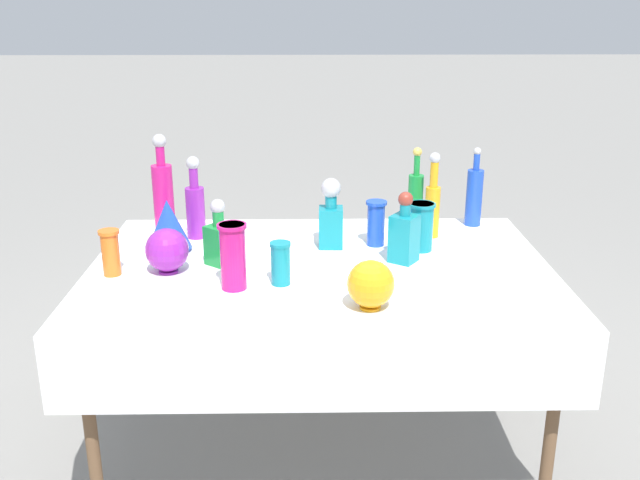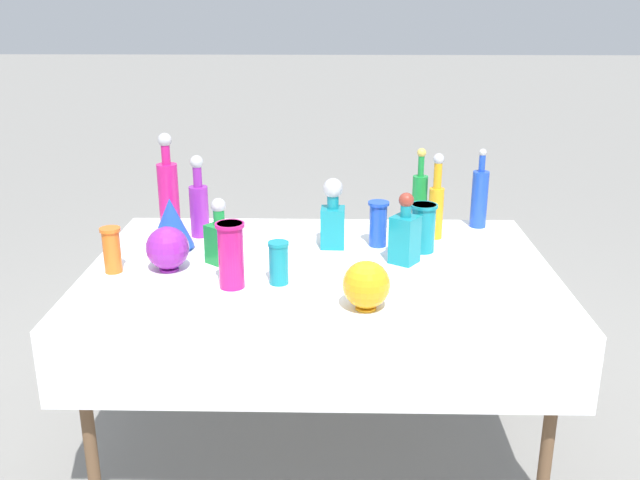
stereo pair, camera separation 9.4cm
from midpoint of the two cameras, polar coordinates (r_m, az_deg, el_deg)
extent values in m
plane|color=gray|center=(3.07, -0.91, -15.37)|extent=(40.00, 40.00, 0.00)
cube|color=white|center=(2.72, -0.99, -2.30)|extent=(1.75, 1.17, 0.03)
cube|color=white|center=(2.24, -0.96, -10.68)|extent=(1.75, 0.01, 0.27)
cylinder|color=brown|center=(2.58, -18.91, -14.13)|extent=(0.04, 0.04, 0.73)
cylinder|color=brown|center=(2.58, 17.05, -13.95)|extent=(0.04, 0.04, 0.73)
cylinder|color=brown|center=(3.40, -14.14, -5.31)|extent=(0.04, 0.04, 0.73)
cylinder|color=brown|center=(3.40, 12.24, -5.17)|extent=(0.04, 0.04, 0.73)
cylinder|color=purple|center=(3.04, -10.79, 2.15)|extent=(0.08, 0.08, 0.22)
cylinder|color=purple|center=(3.00, -10.96, 4.93)|extent=(0.04, 0.04, 0.09)
sphere|color=#B2B2B7|center=(2.99, -11.04, 6.06)|extent=(0.06, 0.06, 0.06)
cylinder|color=orange|center=(3.03, 8.09, 2.22)|extent=(0.06, 0.06, 0.22)
cylinder|color=orange|center=(2.99, 8.23, 5.21)|extent=(0.03, 0.03, 0.11)
sphere|color=#B2B2B7|center=(2.97, 8.30, 6.50)|extent=(0.05, 0.05, 0.05)
cylinder|color=#C61972|center=(3.21, -13.24, 3.41)|extent=(0.09, 0.09, 0.28)
cylinder|color=#C61972|center=(3.16, -13.49, 6.60)|extent=(0.04, 0.04, 0.09)
sphere|color=#B2B2B7|center=(3.15, -13.58, 7.70)|extent=(0.06, 0.06, 0.06)
cylinder|color=#198C38|center=(3.11, 6.77, 2.98)|extent=(0.07, 0.07, 0.24)
cylinder|color=#198C38|center=(3.07, 6.89, 5.98)|extent=(0.03, 0.03, 0.09)
sphere|color=gold|center=(3.05, 6.93, 7.01)|extent=(0.04, 0.04, 0.04)
cylinder|color=blue|center=(3.21, 11.41, 3.32)|extent=(0.07, 0.07, 0.25)
cylinder|color=blue|center=(3.17, 11.60, 6.13)|extent=(0.03, 0.03, 0.07)
sphere|color=#B2B2B7|center=(3.16, 11.65, 6.95)|extent=(0.03, 0.03, 0.03)
cube|color=teal|center=(2.73, 5.77, 0.10)|extent=(0.13, 0.13, 0.18)
cylinder|color=teal|center=(2.70, 5.85, 2.43)|extent=(0.04, 0.04, 0.05)
sphere|color=maroon|center=(2.68, 5.87, 3.26)|extent=(0.06, 0.06, 0.06)
cube|color=#198C38|center=(2.73, -9.02, -0.40)|extent=(0.12, 0.12, 0.15)
cylinder|color=#198C38|center=(2.70, -9.13, 1.71)|extent=(0.04, 0.04, 0.06)
sphere|color=#B2B2B7|center=(2.69, -9.18, 2.66)|extent=(0.06, 0.06, 0.06)
cube|color=teal|center=(2.88, -0.06, 1.01)|extent=(0.10, 0.10, 0.16)
cylinder|color=teal|center=(2.85, -0.06, 3.14)|extent=(0.05, 0.05, 0.06)
sphere|color=#B2B2B7|center=(2.84, -0.06, 4.18)|extent=(0.08, 0.08, 0.08)
cylinder|color=teal|center=(2.86, 7.15, 1.05)|extent=(0.10, 0.10, 0.19)
cylinder|color=teal|center=(2.84, 7.22, 2.81)|extent=(0.11, 0.11, 0.01)
cylinder|color=orange|center=(2.71, -17.36, -0.99)|extent=(0.06, 0.06, 0.17)
cylinder|color=orange|center=(2.69, -17.53, 0.61)|extent=(0.08, 0.08, 0.01)
cylinder|color=blue|center=(2.90, 3.58, 1.34)|extent=(0.07, 0.07, 0.19)
cylinder|color=blue|center=(2.88, 3.61, 2.99)|extent=(0.09, 0.09, 0.01)
cylinder|color=#C61972|center=(2.48, -8.05, -1.33)|extent=(0.09, 0.09, 0.24)
cylinder|color=#C61972|center=(2.45, -8.17, 1.12)|extent=(0.10, 0.10, 0.01)
cylinder|color=teal|center=(2.52, -4.24, -1.89)|extent=(0.07, 0.07, 0.16)
cylinder|color=teal|center=(2.49, -4.28, -0.34)|extent=(0.07, 0.07, 0.01)
cylinder|color=blue|center=(2.93, -12.81, -0.72)|extent=(0.09, 0.09, 0.01)
cone|color=blue|center=(2.90, -12.96, 1.24)|extent=(0.18, 0.18, 0.20)
cylinder|color=orange|center=(2.35, 2.89, -5.39)|extent=(0.07, 0.07, 0.01)
sphere|color=orange|center=(2.31, 2.93, -3.53)|extent=(0.16, 0.16, 0.16)
cylinder|color=purple|center=(2.71, -12.99, -2.45)|extent=(0.07, 0.07, 0.01)
sphere|color=purple|center=(2.68, -13.12, -0.78)|extent=(0.16, 0.16, 0.16)
cube|color=white|center=(2.21, -0.31, -6.64)|extent=(0.05, 0.02, 0.03)
cube|color=tan|center=(4.02, 0.23, -3.65)|extent=(0.56, 0.54, 0.37)
cube|color=tan|center=(4.05, 0.20, -0.05)|extent=(0.39, 0.21, 0.09)
camera|label=1|loc=(0.05, -91.00, -0.34)|focal=40.00mm
camera|label=2|loc=(0.05, 89.00, 0.34)|focal=40.00mm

